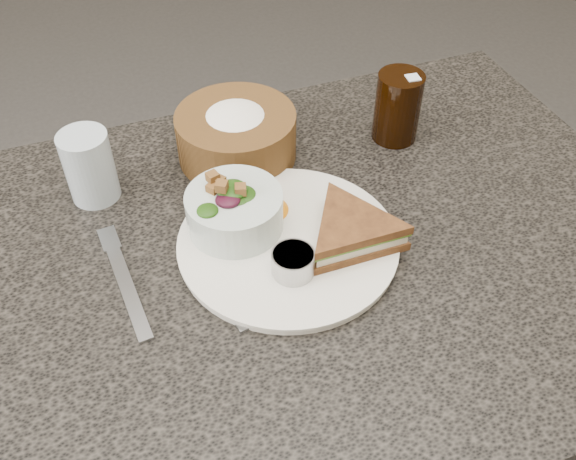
{
  "coord_description": "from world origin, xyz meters",
  "views": [
    {
      "loc": [
        -0.21,
        -0.52,
        1.35
      ],
      "look_at": [
        -0.01,
        0.01,
        0.78
      ],
      "focal_mm": 40.0,
      "sensor_mm": 36.0,
      "label": 1
    }
  ],
  "objects_px": {
    "salad_bowl": "(234,205)",
    "water_glass": "(89,166)",
    "dressing_ramekin": "(293,263)",
    "cola_glass": "(398,104)",
    "dinner_plate": "(288,243)",
    "bread_basket": "(236,128)",
    "sandwich": "(351,231)",
    "dining_table": "(294,403)"
  },
  "relations": [
    {
      "from": "water_glass",
      "to": "dinner_plate",
      "type": "bearing_deg",
      "value": -41.18
    },
    {
      "from": "dining_table",
      "to": "dinner_plate",
      "type": "relative_size",
      "value": 3.6
    },
    {
      "from": "sandwich",
      "to": "salad_bowl",
      "type": "height_order",
      "value": "salad_bowl"
    },
    {
      "from": "dressing_ramekin",
      "to": "cola_glass",
      "type": "distance_m",
      "value": 0.33
    },
    {
      "from": "water_glass",
      "to": "dining_table",
      "type": "bearing_deg",
      "value": -41.92
    },
    {
      "from": "salad_bowl",
      "to": "bread_basket",
      "type": "relative_size",
      "value": 0.71
    },
    {
      "from": "dining_table",
      "to": "sandwich",
      "type": "height_order",
      "value": "sandwich"
    },
    {
      "from": "dinner_plate",
      "to": "dressing_ramekin",
      "type": "distance_m",
      "value": 0.06
    },
    {
      "from": "dinner_plate",
      "to": "bread_basket",
      "type": "height_order",
      "value": "bread_basket"
    },
    {
      "from": "bread_basket",
      "to": "salad_bowl",
      "type": "bearing_deg",
      "value": -108.06
    },
    {
      "from": "sandwich",
      "to": "dressing_ramekin",
      "type": "height_order",
      "value": "sandwich"
    },
    {
      "from": "dinner_plate",
      "to": "water_glass",
      "type": "height_order",
      "value": "water_glass"
    },
    {
      "from": "dining_table",
      "to": "bread_basket",
      "type": "relative_size",
      "value": 5.77
    },
    {
      "from": "bread_basket",
      "to": "cola_glass",
      "type": "bearing_deg",
      "value": -9.2
    },
    {
      "from": "dinner_plate",
      "to": "dressing_ramekin",
      "type": "xyz_separation_m",
      "value": [
        -0.01,
        -0.05,
        0.02
      ]
    },
    {
      "from": "dressing_ramekin",
      "to": "bread_basket",
      "type": "distance_m",
      "value": 0.26
    },
    {
      "from": "dinner_plate",
      "to": "sandwich",
      "type": "height_order",
      "value": "sandwich"
    },
    {
      "from": "bread_basket",
      "to": "cola_glass",
      "type": "height_order",
      "value": "cola_glass"
    },
    {
      "from": "water_glass",
      "to": "salad_bowl",
      "type": "bearing_deg",
      "value": -41.02
    },
    {
      "from": "dining_table",
      "to": "sandwich",
      "type": "bearing_deg",
      "value": -17.71
    },
    {
      "from": "sandwich",
      "to": "dining_table",
      "type": "bearing_deg",
      "value": 162.7
    },
    {
      "from": "sandwich",
      "to": "salad_bowl",
      "type": "bearing_deg",
      "value": 148.14
    },
    {
      "from": "salad_bowl",
      "to": "dressing_ramekin",
      "type": "bearing_deg",
      "value": -67.62
    },
    {
      "from": "sandwich",
      "to": "salad_bowl",
      "type": "xyz_separation_m",
      "value": [
        -0.13,
        0.08,
        0.02
      ]
    },
    {
      "from": "dinner_plate",
      "to": "dressing_ramekin",
      "type": "height_order",
      "value": "dressing_ramekin"
    },
    {
      "from": "salad_bowl",
      "to": "water_glass",
      "type": "relative_size",
      "value": 1.23
    },
    {
      "from": "bread_basket",
      "to": "water_glass",
      "type": "xyz_separation_m",
      "value": [
        -0.21,
        -0.01,
        0.0
      ]
    },
    {
      "from": "sandwich",
      "to": "water_glass",
      "type": "height_order",
      "value": "water_glass"
    },
    {
      "from": "bread_basket",
      "to": "dining_table",
      "type": "bearing_deg",
      "value": -87.16
    },
    {
      "from": "salad_bowl",
      "to": "dressing_ramekin",
      "type": "xyz_separation_m",
      "value": [
        0.04,
        -0.1,
        -0.02
      ]
    },
    {
      "from": "dressing_ramekin",
      "to": "cola_glass",
      "type": "xyz_separation_m",
      "value": [
        0.25,
        0.22,
        0.03
      ]
    },
    {
      "from": "dining_table",
      "to": "cola_glass",
      "type": "bearing_deg",
      "value": 37.24
    },
    {
      "from": "dining_table",
      "to": "cola_glass",
      "type": "relative_size",
      "value": 8.44
    },
    {
      "from": "sandwich",
      "to": "water_glass",
      "type": "bearing_deg",
      "value": 143.02
    },
    {
      "from": "dining_table",
      "to": "water_glass",
      "type": "distance_m",
      "value": 0.52
    },
    {
      "from": "dinner_plate",
      "to": "salad_bowl",
      "type": "distance_m",
      "value": 0.08
    },
    {
      "from": "sandwich",
      "to": "dressing_ramekin",
      "type": "xyz_separation_m",
      "value": [
        -0.09,
        -0.02,
        -0.0
      ]
    },
    {
      "from": "bread_basket",
      "to": "water_glass",
      "type": "height_order",
      "value": "water_glass"
    },
    {
      "from": "dining_table",
      "to": "dinner_plate",
      "type": "bearing_deg",
      "value": 120.88
    },
    {
      "from": "salad_bowl",
      "to": "cola_glass",
      "type": "height_order",
      "value": "cola_glass"
    },
    {
      "from": "dinner_plate",
      "to": "dining_table",
      "type": "bearing_deg",
      "value": -59.12
    },
    {
      "from": "salad_bowl",
      "to": "water_glass",
      "type": "xyz_separation_m",
      "value": [
        -0.16,
        0.14,
        0.0
      ]
    }
  ]
}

